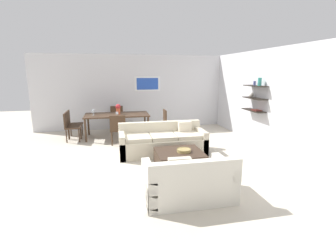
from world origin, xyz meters
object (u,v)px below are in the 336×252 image
dining_chair_right_near (161,121)px  wine_glass_foot (117,113)px  centerpiece_vase (118,109)px  dining_chair_left_near (70,125)px  dining_chair_left_far (72,122)px  sofa_beige (163,142)px  dining_table (117,116)px  wine_glass_left_far (93,111)px  loveseat_white (188,182)px  wine_glass_left_near (93,112)px  dining_chair_head (117,117)px  dining_chair_foot (118,128)px  coffee_table (179,160)px  decorative_bowl (184,150)px

dining_chair_right_near → wine_glass_foot: (-1.42, -0.22, 0.35)m
wine_glass_foot → centerpiece_vase: 0.51m
dining_chair_left_near → dining_chair_right_near: bearing=0.0°
dining_chair_left_far → centerpiece_vase: bearing=-6.6°
dining_chair_left_far → dining_chair_left_near: bearing=-90.0°
sofa_beige → dining_table: 2.29m
wine_glass_foot → wine_glass_left_far: bearing=141.9°
loveseat_white → centerpiece_vase: 4.61m
dining_table → wine_glass_foot: wine_glass_foot is taller
sofa_beige → dining_table: (-1.12, 1.96, 0.40)m
wine_glass_left_near → centerpiece_vase: (0.78, 0.19, 0.05)m
sofa_beige → dining_chair_right_near: dining_chair_right_near is taller
loveseat_white → dining_chair_head: size_ratio=1.67×
dining_chair_left_far → wine_glass_left_near: size_ratio=5.18×
dining_chair_foot → dining_chair_head: bearing=90.0°
dining_chair_right_near → wine_glass_foot: bearing=-171.2°
coffee_table → dining_table: dining_table is taller
dining_table → wine_glass_left_far: bearing=170.3°
decorative_bowl → centerpiece_vase: (-1.33, 3.15, 0.51)m
dining_chair_head → centerpiece_vase: size_ratio=2.76×
dining_chair_right_near → wine_glass_left_far: (-2.15, 0.35, 0.37)m
dining_table → dining_chair_left_far: bearing=170.8°
wine_glass_left_far → decorative_bowl: bearing=-56.8°
decorative_bowl → sofa_beige: bearing=102.7°
sofa_beige → centerpiece_vase: size_ratio=6.94×
dining_chair_foot → wine_glass_left_far: (-0.73, 1.04, 0.37)m
wine_glass_foot → centerpiece_vase: centerpiece_vase is taller
dining_table → dining_chair_foot: bearing=-90.0°
wine_glass_left_far → dining_chair_left_near: bearing=-152.7°
decorative_bowl → dining_chair_left_near: bearing=134.3°
dining_chair_foot → wine_glass_left_near: (-0.73, 0.79, 0.37)m
dining_chair_foot → centerpiece_vase: (0.04, 0.97, 0.42)m
dining_chair_left_far → wine_glass_left_far: size_ratio=5.24×
dining_table → wine_glass_left_far: (-0.73, 0.13, 0.18)m
loveseat_white → sofa_beige: bearing=89.3°
centerpiece_vase → wine_glass_left_far: bearing=175.1°
coffee_table → wine_glass_foot: (-1.28, 2.60, 0.66)m
loveseat_white → dining_chair_left_near: bearing=121.1°
dining_chair_left_far → wine_glass_left_far: 0.79m
decorative_bowl → coffee_table: bearing=158.4°
wine_glass_foot → dining_table: bearing=90.0°
centerpiece_vase → sofa_beige: bearing=-61.9°
decorative_bowl → dining_chair_foot: 2.57m
sofa_beige → dining_chair_foot: size_ratio=2.51×
loveseat_white → dining_chair_left_near: size_ratio=1.67×
dining_chair_right_near → dining_chair_head: (-1.42, 1.14, 0.00)m
loveseat_white → wine_glass_left_near: wine_glass_left_near is taller
dining_table → dining_chair_left_near: (-1.42, -0.23, -0.18)m
decorative_bowl → wine_glass_foot: wine_glass_foot is taller
coffee_table → wine_glass_left_near: 3.62m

